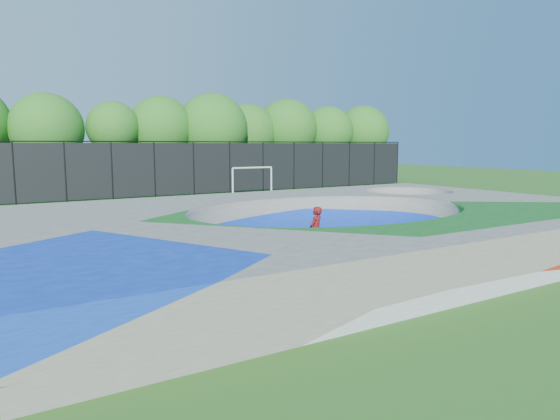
{
  "coord_description": "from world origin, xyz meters",
  "views": [
    {
      "loc": [
        -11.06,
        -14.51,
        3.81
      ],
      "look_at": [
        -0.37,
        3.0,
        1.1
      ],
      "focal_mm": 32.0,
      "sensor_mm": 36.0,
      "label": 1
    }
  ],
  "objects": [
    {
      "name": "skater",
      "position": [
        -1.23,
        -0.77,
        0.85
      ],
      "size": [
        0.74,
        0.65,
        1.7
      ],
      "primitive_type": "imported",
      "rotation": [
        0.0,
        0.0,
        3.62
      ],
      "color": "red",
      "rests_on": "ground"
    },
    {
      "name": "treeline",
      "position": [
        2.45,
        26.05,
        5.0
      ],
      "size": [
        52.85,
        7.98,
        8.15
      ],
      "color": "#4C3526",
      "rests_on": "ground"
    },
    {
      "name": "soccer_goal",
      "position": [
        6.1,
        17.45,
        1.52
      ],
      "size": [
        3.31,
        0.12,
        2.18
      ],
      "color": "silver",
      "rests_on": "ground"
    },
    {
      "name": "skateboard",
      "position": [
        -1.23,
        -0.77,
        0.03
      ],
      "size": [
        0.81,
        0.47,
        0.05
      ],
      "primitive_type": "cube",
      "rotation": [
        0.0,
        0.0,
        0.35
      ],
      "color": "black",
      "rests_on": "ground"
    },
    {
      "name": "ground",
      "position": [
        0.0,
        0.0,
        0.0
      ],
      "size": [
        120.0,
        120.0,
        0.0
      ],
      "primitive_type": "plane",
      "color": "#275818",
      "rests_on": "ground"
    },
    {
      "name": "skate_deck",
      "position": [
        0.0,
        0.0,
        0.75
      ],
      "size": [
        22.0,
        14.0,
        1.5
      ],
      "primitive_type": "cube",
      "color": "gray",
      "rests_on": "ground"
    },
    {
      "name": "fence",
      "position": [
        0.0,
        21.0,
        2.1
      ],
      "size": [
        48.09,
        0.09,
        4.04
      ],
      "color": "black",
      "rests_on": "ground"
    }
  ]
}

